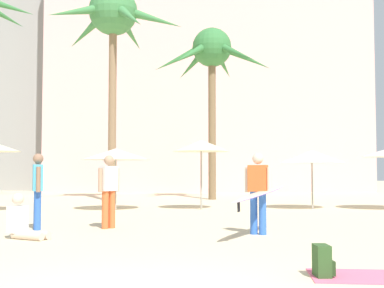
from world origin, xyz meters
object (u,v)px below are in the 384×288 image
(person_far_right, at_px, (259,191))
(person_mid_center, at_px, (38,188))
(cafe_umbrella_3, at_px, (116,154))
(beach_towel, at_px, (383,277))
(backpack, at_px, (323,262))
(person_near_left, at_px, (109,188))
(palm_tree_left, at_px, (114,20))
(cafe_umbrella_4, at_px, (201,146))
(cafe_umbrella_0, at_px, (312,157))
(palm_tree_center, at_px, (212,57))
(person_far_left, at_px, (23,222))

(person_far_right, xyz_separation_m, person_mid_center, (-5.00, 1.22, 0.04))
(cafe_umbrella_3, bearing_deg, beach_towel, -67.43)
(cafe_umbrella_3, height_order, backpack, cafe_umbrella_3)
(beach_towel, height_order, person_near_left, person_near_left)
(palm_tree_left, bearing_deg, cafe_umbrella_4, -53.32)
(cafe_umbrella_3, bearing_deg, person_far_right, -61.17)
(cafe_umbrella_4, bearing_deg, cafe_umbrella_0, 1.43)
(palm_tree_center, bearing_deg, cafe_umbrella_3, -122.32)
(cafe_umbrella_3, relative_size, person_mid_center, 1.36)
(beach_towel, xyz_separation_m, person_mid_center, (-5.83, 5.45, 0.97))
(palm_tree_left, relative_size, palm_tree_center, 1.18)
(cafe_umbrella_0, distance_m, cafe_umbrella_3, 7.02)
(person_far_right, bearing_deg, cafe_umbrella_3, 58.34)
(cafe_umbrella_4, distance_m, beach_towel, 11.55)
(cafe_umbrella_0, distance_m, person_far_right, 7.84)
(cafe_umbrella_0, bearing_deg, person_near_left, -139.26)
(palm_tree_center, xyz_separation_m, person_near_left, (-3.50, -11.66, -5.89))
(palm_tree_center, height_order, person_near_left, palm_tree_center)
(palm_tree_left, xyz_separation_m, backpack, (4.53, -16.14, -8.05))
(person_mid_center, bearing_deg, cafe_umbrella_3, 60.42)
(palm_tree_center, xyz_separation_m, cafe_umbrella_3, (-3.92, -6.19, -4.90))
(backpack, relative_size, person_far_left, 0.45)
(beach_towel, bearing_deg, cafe_umbrella_0, 78.04)
(backpack, bearing_deg, palm_tree_center, 90.86)
(cafe_umbrella_3, distance_m, backpack, 11.85)
(cafe_umbrella_4, xyz_separation_m, person_mid_center, (-4.22, -5.76, -1.28))
(palm_tree_left, xyz_separation_m, person_mid_center, (-0.53, -10.72, -7.27))
(backpack, height_order, person_near_left, person_near_left)
(palm_tree_center, relative_size, person_far_right, 2.91)
(person_far_left, bearing_deg, cafe_umbrella_4, 89.53)
(cafe_umbrella_4, height_order, person_far_right, cafe_umbrella_4)
(cafe_umbrella_3, xyz_separation_m, person_far_left, (-1.11, -7.16, -1.63))
(backpack, bearing_deg, cafe_umbrella_4, 95.38)
(palm_tree_center, height_order, cafe_umbrella_4, palm_tree_center)
(palm_tree_center, distance_m, beach_towel, 18.61)
(cafe_umbrella_0, distance_m, person_near_left, 8.75)
(palm_tree_left, relative_size, backpack, 23.31)
(person_near_left, bearing_deg, person_mid_center, -127.99)
(person_far_left, relative_size, person_far_right, 0.33)
(palm_tree_left, height_order, person_near_left, palm_tree_left)
(cafe_umbrella_0, bearing_deg, beach_towel, -101.96)
(palm_tree_center, xyz_separation_m, person_far_left, (-5.03, -13.35, -6.53))
(cafe_umbrella_4, height_order, person_near_left, cafe_umbrella_4)
(cafe_umbrella_4, bearing_deg, cafe_umbrella_3, -177.89)
(palm_tree_center, relative_size, backpack, 19.70)
(person_mid_center, bearing_deg, cafe_umbrella_4, 36.35)
(person_near_left, height_order, person_mid_center, person_mid_center)
(cafe_umbrella_4, height_order, beach_towel, cafe_umbrella_4)
(cafe_umbrella_0, height_order, person_far_left, cafe_umbrella_0)
(palm_tree_left, height_order, cafe_umbrella_0, palm_tree_left)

